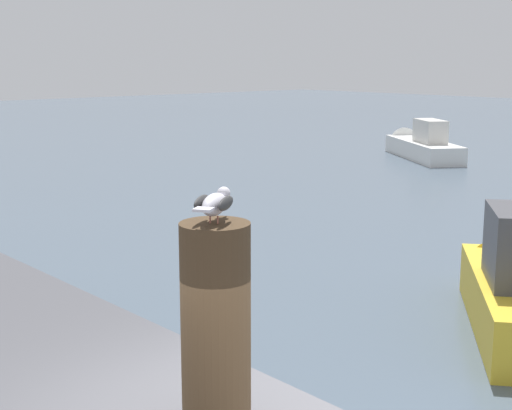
{
  "coord_description": "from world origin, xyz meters",
  "views": [
    {
      "loc": [
        2.24,
        -2.65,
        3.49
      ],
      "look_at": [
        -0.35,
        -0.35,
        2.81
      ],
      "focal_mm": 52.53,
      "sensor_mm": 36.0,
      "label": 1
    }
  ],
  "objects_px": {
    "seagull": "(215,203)",
    "mooring_post": "(216,328)",
    "boat_white": "(418,145)",
    "boat_yellow": "(511,283)"
  },
  "relations": [
    {
      "from": "mooring_post",
      "to": "boat_yellow",
      "type": "xyz_separation_m",
      "value": [
        -2.29,
        6.83,
        -1.7
      ]
    },
    {
      "from": "boat_white",
      "to": "seagull",
      "type": "bearing_deg",
      "value": -56.0
    },
    {
      "from": "mooring_post",
      "to": "boat_white",
      "type": "relative_size",
      "value": 0.19
    },
    {
      "from": "mooring_post",
      "to": "seagull",
      "type": "distance_m",
      "value": 0.59
    },
    {
      "from": "boat_yellow",
      "to": "boat_white",
      "type": "height_order",
      "value": "boat_yellow"
    },
    {
      "from": "seagull",
      "to": "mooring_post",
      "type": "bearing_deg",
      "value": -57.49
    },
    {
      "from": "boat_white",
      "to": "mooring_post",
      "type": "bearing_deg",
      "value": -56.0
    },
    {
      "from": "boat_yellow",
      "to": "mooring_post",
      "type": "bearing_deg",
      "value": -71.43
    },
    {
      "from": "mooring_post",
      "to": "seagull",
      "type": "height_order",
      "value": "seagull"
    },
    {
      "from": "seagull",
      "to": "boat_yellow",
      "type": "distance_m",
      "value": 7.55
    }
  ]
}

